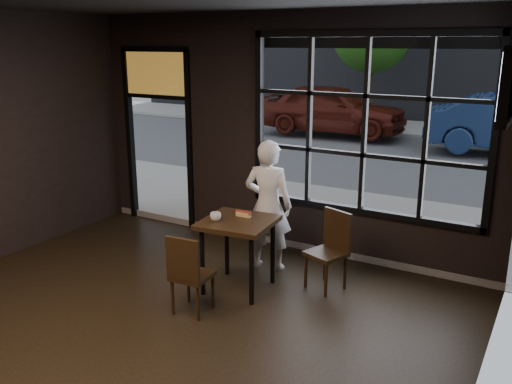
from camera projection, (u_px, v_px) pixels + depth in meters
The scene contains 14 objects.
floor at pixel (94, 367), 4.84m from camera, with size 6.00×7.00×0.02m, color black.
wall_right at pixel (464, 270), 2.96m from camera, with size 0.04×7.00×3.20m, color black.
window_frame at pixel (365, 126), 6.69m from camera, with size 3.06×0.12×2.28m, color black.
stained_transom at pixel (156, 73), 8.15m from camera, with size 1.20×0.06×0.70m, color orange.
street_asphalt at pixel (487, 106), 24.83m from camera, with size 60.00×41.00×0.04m, color #545456.
cafe_table at pixel (238, 254), 6.27m from camera, with size 0.79×0.79×0.85m, color black.
chair_near at pixel (192, 273), 5.72m from camera, with size 0.38×0.38×0.89m, color black.
chair_window at pixel (326, 251), 6.27m from camera, with size 0.40×0.40×0.92m, color black.
man at pixel (268, 206), 6.75m from camera, with size 0.61×0.40×1.66m, color silver.
hotdog at pixel (244, 214), 6.28m from camera, with size 0.20×0.08×0.06m, color tan, non-canonical shape.
cup at pixel (216, 217), 6.12m from camera, with size 0.12×0.12×0.10m, color silver.
tv at pixel (512, 84), 4.55m from camera, with size 0.12×1.09×0.63m, color black.
maroon_car at pixel (332, 109), 16.38m from camera, with size 1.79×4.44×1.51m, color #4C160E.
tree_left at pixel (372, 34), 17.50m from camera, with size 2.55×2.55×4.35m.
Camera 1 is at (3.39, -2.94, 2.80)m, focal length 38.00 mm.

